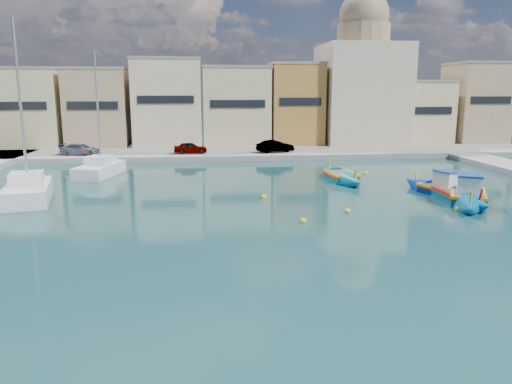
# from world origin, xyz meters

# --- Properties ---
(ground) EXTENTS (160.00, 160.00, 0.00)m
(ground) POSITION_xyz_m (0.00, 0.00, 0.00)
(ground) COLOR #14343E
(ground) RESTS_ON ground
(north_quay) EXTENTS (80.00, 8.00, 0.60)m
(north_quay) POSITION_xyz_m (0.00, 32.00, 0.30)
(north_quay) COLOR gray
(north_quay) RESTS_ON ground
(north_townhouses) EXTENTS (83.20, 7.87, 10.19)m
(north_townhouses) POSITION_xyz_m (6.68, 39.36, 5.00)
(north_townhouses) COLOR #CABB8B
(north_townhouses) RESTS_ON ground
(church_block) EXTENTS (10.00, 10.00, 19.10)m
(church_block) POSITION_xyz_m (10.00, 40.00, 8.41)
(church_block) COLOR beige
(church_block) RESTS_ON ground
(parked_cars) EXTENTS (24.26, 2.35, 1.29)m
(parked_cars) POSITION_xyz_m (-12.34, 30.50, 1.21)
(parked_cars) COLOR #4C1919
(parked_cars) RESTS_ON north_quay
(luzzu_turquoise_cabin) EXTENTS (6.03, 9.21, 2.99)m
(luzzu_turquoise_cabin) POSITION_xyz_m (7.07, 7.91, 0.36)
(luzzu_turquoise_cabin) COLOR #00619B
(luzzu_turquoise_cabin) RESTS_ON ground
(luzzu_blue_cabin) EXTENTS (4.12, 7.79, 2.69)m
(luzzu_blue_cabin) POSITION_xyz_m (6.60, 10.41, 0.33)
(luzzu_blue_cabin) COLOR #002CAB
(luzzu_blue_cabin) RESTS_ON ground
(luzzu_cyan_mid) EXTENTS (2.11, 8.28, 2.44)m
(luzzu_cyan_mid) POSITION_xyz_m (6.62, 8.57, 0.26)
(luzzu_cyan_mid) COLOR #005F9C
(luzzu_cyan_mid) RESTS_ON ground
(luzzu_green) EXTENTS (2.74, 7.91, 2.44)m
(luzzu_green) POSITION_xyz_m (1.09, 16.48, 0.26)
(luzzu_green) COLOR #00809E
(luzzu_green) RESTS_ON ground
(yacht_north) EXTENTS (4.15, 8.69, 11.19)m
(yacht_north) POSITION_xyz_m (-18.16, 22.74, 0.44)
(yacht_north) COLOR white
(yacht_north) RESTS_ON ground
(yacht_midnorth) EXTENTS (4.53, 9.25, 12.60)m
(yacht_midnorth) POSITION_xyz_m (-21.69, 13.34, 0.50)
(yacht_midnorth) COLOR white
(yacht_midnorth) RESTS_ON ground
(mooring_buoys) EXTENTS (19.80, 23.77, 0.36)m
(mooring_buoys) POSITION_xyz_m (2.05, 6.04, 0.08)
(mooring_buoys) COLOR #FFFA1A
(mooring_buoys) RESTS_ON ground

